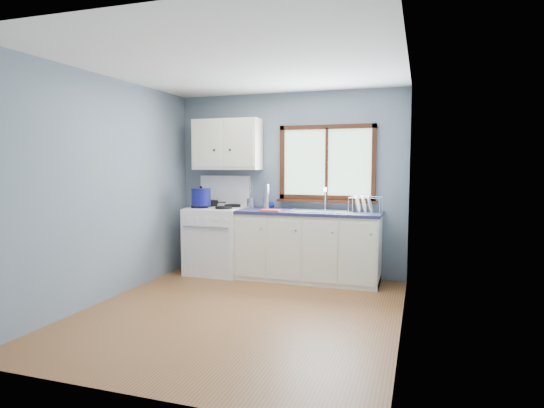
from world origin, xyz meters
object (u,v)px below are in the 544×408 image
(skillet, at_px, (210,202))
(dish_rack, at_px, (365,208))
(base_cabinets, at_px, (308,249))
(utensil_crock, at_px, (251,203))
(sink, at_px, (322,216))
(stockpot, at_px, (201,197))
(thermos, at_px, (266,197))
(gas_range, at_px, (217,238))

(skillet, height_order, dish_rack, dish_rack)
(base_cabinets, relative_size, utensil_crock, 5.34)
(base_cabinets, height_order, sink, sink)
(stockpot, relative_size, dish_rack, 0.74)
(dish_rack, bearing_deg, sink, -173.30)
(base_cabinets, relative_size, stockpot, 6.13)
(base_cabinets, bearing_deg, utensil_crock, 171.96)
(base_cabinets, height_order, skillet, skillet)
(sink, distance_m, thermos, 0.83)
(utensil_crock, bearing_deg, thermos, -7.79)
(base_cabinets, height_order, dish_rack, dish_rack)
(utensil_crock, bearing_deg, skillet, 178.99)
(skillet, height_order, thermos, thermos)
(gas_range, bearing_deg, sink, 0.71)
(thermos, bearing_deg, skillet, 177.14)
(skillet, distance_m, stockpot, 0.30)
(stockpot, distance_m, dish_rack, 2.20)
(gas_range, height_order, base_cabinets, gas_range)
(stockpot, bearing_deg, sink, 5.46)
(base_cabinets, bearing_deg, sink, -0.13)
(gas_range, bearing_deg, base_cabinets, 0.82)
(skillet, relative_size, stockpot, 1.24)
(base_cabinets, distance_m, utensil_crock, 1.03)
(base_cabinets, distance_m, dish_rack, 0.92)
(utensil_crock, relative_size, dish_rack, 0.85)
(base_cabinets, distance_m, thermos, 0.92)
(skillet, relative_size, thermos, 1.12)
(base_cabinets, relative_size, sink, 2.20)
(base_cabinets, relative_size, skillet, 4.93)
(utensil_crock, height_order, thermos, utensil_crock)
(gas_range, bearing_deg, stockpot, -139.87)
(gas_range, distance_m, stockpot, 0.63)
(base_cabinets, bearing_deg, stockpot, -173.86)
(thermos, bearing_deg, base_cabinets, -8.14)
(skillet, height_order, utensil_crock, utensil_crock)
(utensil_crock, bearing_deg, dish_rack, -2.70)
(utensil_crock, distance_m, thermos, 0.26)
(stockpot, height_order, thermos, thermos)
(sink, bearing_deg, stockpot, -174.54)
(gas_range, bearing_deg, dish_rack, 1.82)
(skillet, distance_m, utensil_crock, 0.63)
(gas_range, xyz_separation_m, sink, (1.49, 0.02, 0.37))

